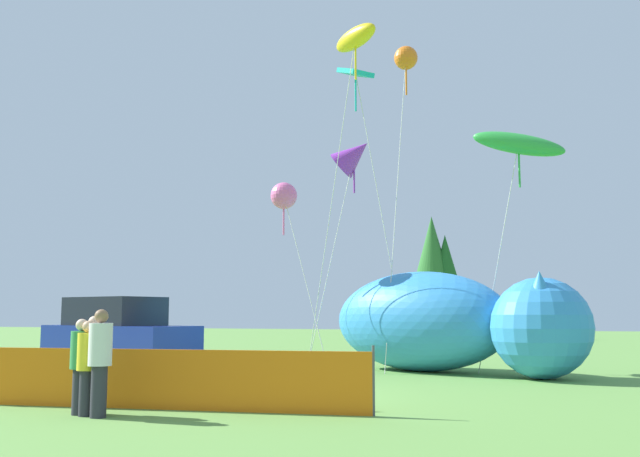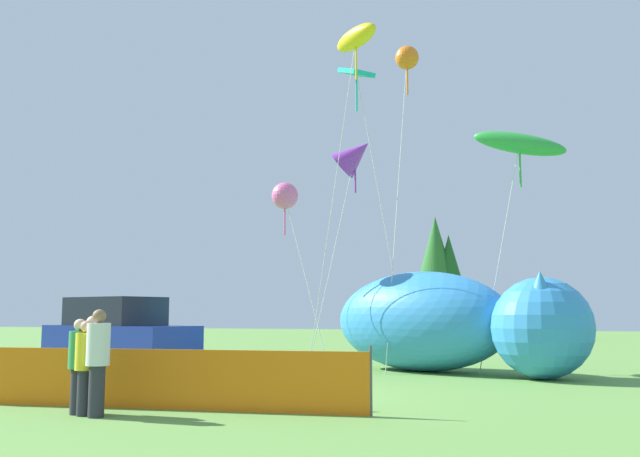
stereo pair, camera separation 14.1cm
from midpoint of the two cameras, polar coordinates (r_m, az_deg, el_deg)
name	(u,v)px [view 2 (the right image)]	position (r m, az deg, el deg)	size (l,w,h in m)	color
ground_plane	(265,395)	(15.83, -4.14, -13.17)	(120.00, 120.00, 0.00)	#609342
parked_car	(118,341)	(19.00, -15.62, -8.67)	(4.64, 2.89, 2.17)	navy
folding_chair	(308,381)	(13.62, -0.69, -12.07)	(0.67, 0.67, 0.87)	#1959A5
inflatable_cat	(447,325)	(21.74, 10.33, -7.63)	(8.33, 5.72, 3.04)	#338CD8
safety_fence	(153,379)	(13.85, -12.93, -11.65)	(8.19, 0.79, 1.21)	orange
spectator_in_red_shirt	(85,364)	(13.26, -17.97, -10.24)	(0.36, 0.36, 1.63)	#2D2D38
spectator_in_yellow_shirt	(91,360)	(13.48, -17.54, -10.00)	(0.37, 0.37, 1.72)	#2D2D38
spectator_in_black_shirt	(98,358)	(12.99, -17.05, -9.88)	(0.40, 0.40, 1.83)	#2D2D38
spectator_in_white_shirt	(79,362)	(13.46, -18.46, -10.10)	(0.36, 0.36, 1.66)	#2D2D38
kite_green_fish	(519,144)	(21.91, 15.84, 6.51)	(2.78, 0.77, 7.36)	silver
kite_teal_diamond	(358,79)	(23.92, 3.19, 11.86)	(2.31, 1.26, 9.85)	silver
kite_pink_octopus	(285,196)	(23.39, -2.65, 2.59)	(2.41, 1.82, 6.03)	silver
kite_orange_flower	(407,59)	(25.09, 7.13, 13.27)	(0.80, 3.02, 10.82)	silver
kite_yellow_hero	(356,40)	(22.41, 3.07, 14.86)	(2.81, 1.89, 10.43)	silver
kite_purple_delta	(355,155)	(24.04, 2.99, 5.89)	(2.08, 1.79, 7.82)	silver
horizon_tree_east	(436,263)	(51.68, 9.32, -2.71)	(3.64, 3.64, 8.69)	brown
horizon_tree_west	(449,274)	(51.54, 10.38, -3.62)	(3.07, 3.07, 7.33)	brown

